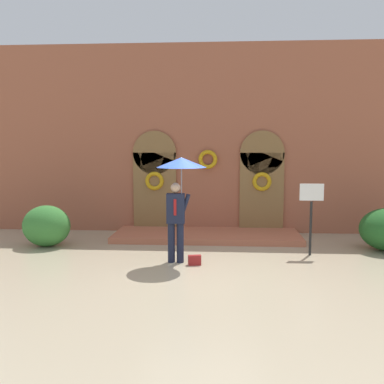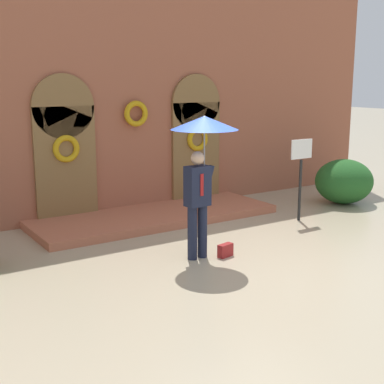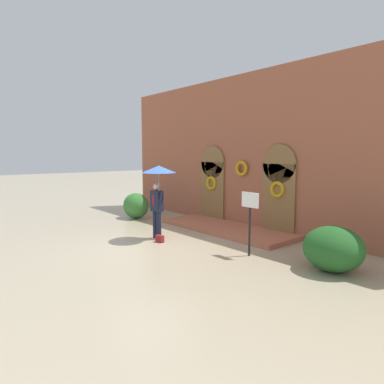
# 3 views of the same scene
# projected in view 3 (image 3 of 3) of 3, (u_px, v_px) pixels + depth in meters

# --- Properties ---
(ground_plane) EXTENTS (80.00, 80.00, 0.00)m
(ground_plane) POSITION_uv_depth(u_px,v_px,m) (154.00, 245.00, 10.27)
(ground_plane) COLOR tan
(building_facade) EXTENTS (14.00, 2.30, 5.60)m
(building_facade) POSITION_uv_depth(u_px,v_px,m) (247.00, 155.00, 12.62)
(building_facade) COLOR #9E563D
(building_facade) RESTS_ON ground
(person_with_umbrella) EXTENTS (1.10, 1.10, 2.36)m
(person_with_umbrella) POSITION_uv_depth(u_px,v_px,m) (158.00, 180.00, 10.78)
(person_with_umbrella) COLOR #191E33
(person_with_umbrella) RESTS_ON ground
(handbag) EXTENTS (0.30, 0.17, 0.22)m
(handbag) POSITION_uv_depth(u_px,v_px,m) (160.00, 239.00, 10.60)
(handbag) COLOR maroon
(handbag) RESTS_ON ground
(sign_post) EXTENTS (0.56, 0.06, 1.72)m
(sign_post) POSITION_uv_depth(u_px,v_px,m) (250.00, 213.00, 9.08)
(sign_post) COLOR black
(sign_post) RESTS_ON ground
(shrub_left) EXTENTS (1.23, 1.01, 1.07)m
(shrub_left) POSITION_uv_depth(u_px,v_px,m) (136.00, 206.00, 14.52)
(shrub_left) COLOR #387A33
(shrub_left) RESTS_ON ground
(shrub_right) EXTENTS (1.40, 1.33, 1.06)m
(shrub_right) POSITION_uv_depth(u_px,v_px,m) (333.00, 249.00, 7.98)
(shrub_right) COLOR #235B23
(shrub_right) RESTS_ON ground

